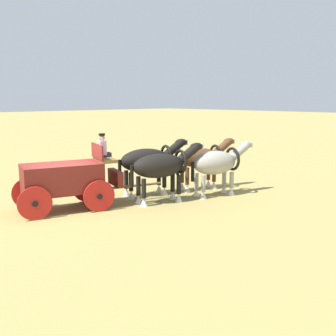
% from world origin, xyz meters
% --- Properties ---
extents(ground_plane, '(220.00, 220.00, 0.00)m').
position_xyz_m(ground_plane, '(0.00, 0.00, 0.00)').
color(ground_plane, '#9E8C4C').
extents(show_wagon, '(5.72, 2.64, 2.74)m').
position_xyz_m(show_wagon, '(0.14, -0.04, 1.17)').
color(show_wagon, maroon).
rests_on(show_wagon, ground).
extents(draft_horse_rear_near, '(3.15, 1.56, 2.34)m').
position_xyz_m(draft_horse_rear_near, '(3.76, -0.44, 1.46)').
color(draft_horse_rear_near, black).
rests_on(draft_horse_rear_near, ground).
extents(draft_horse_rear_off, '(3.13, 1.53, 2.30)m').
position_xyz_m(draft_horse_rear_off, '(3.40, -1.69, 1.42)').
color(draft_horse_rear_off, black).
rests_on(draft_horse_rear_off, ground).
extents(draft_horse_lead_near, '(2.98, 1.39, 2.26)m').
position_xyz_m(draft_horse_lead_near, '(6.28, -1.18, 1.38)').
color(draft_horse_lead_near, brown).
rests_on(draft_horse_lead_near, ground).
extents(draft_horse_lead_off, '(3.01, 1.53, 2.23)m').
position_xyz_m(draft_horse_lead_off, '(5.88, -2.42, 1.36)').
color(draft_horse_lead_off, '#9E998E').
rests_on(draft_horse_lead_off, ground).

